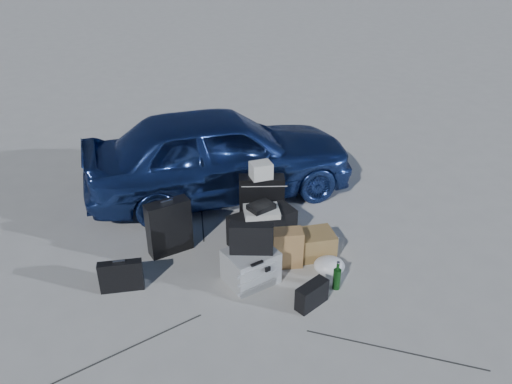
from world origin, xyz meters
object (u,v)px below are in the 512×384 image
suitcase_left (169,227)px  duffel_bag (262,228)px  pelican_case (251,266)px  suitcase_right (262,201)px  cardboard_box (316,244)px  green_bottle (337,276)px  car (220,153)px  briefcase (121,276)px

suitcase_left → duffel_bag: suitcase_left is taller
duffel_bag → pelican_case: bearing=-131.3°
pelican_case → suitcase_right: size_ratio=0.77×
cardboard_box → green_bottle: green_bottle is taller
car → suitcase_left: bearing=143.1°
suitcase_left → cardboard_box: size_ratio=1.64×
car → green_bottle: bearing=-165.2°
suitcase_right → cardboard_box: size_ratio=1.68×
suitcase_left → suitcase_right: 1.22m
car → green_bottle: 2.53m
car → cardboard_box: car is taller
pelican_case → green_bottle: pelican_case is taller
briefcase → suitcase_left: 0.82m
suitcase_left → suitcase_right: (1.19, 0.25, 0.01)m
car → cardboard_box: size_ratio=9.18×
car → suitcase_right: 1.03m
pelican_case → cardboard_box: 0.88m
duffel_bag → car: bearing=83.2°
pelican_case → suitcase_left: suitcase_left is taller
suitcase_left → green_bottle: (1.54, -1.20, -0.16)m
cardboard_box → green_bottle: 0.62m
pelican_case → briefcase: 1.34m
suitcase_right → cardboard_box: 0.93m
briefcase → cardboard_box: 2.16m
suitcase_left → green_bottle: 1.96m
briefcase → suitcase_left: suitcase_left is taller
car → duffel_bag: car is taller
suitcase_left → suitcase_right: bearing=-1.8°
car → pelican_case: car is taller
suitcase_left → cardboard_box: bearing=-34.0°
pelican_case → cardboard_box: pelican_case is taller
suitcase_left → duffel_bag: 1.09m
pelican_case → green_bottle: 0.90m
briefcase → suitcase_left: size_ratio=0.68×
pelican_case → suitcase_left: (-0.72, 0.81, 0.14)m
pelican_case → cardboard_box: (0.85, 0.23, -0.04)m
car → duffel_bag: 1.42m
car → suitcase_right: (0.29, -0.95, -0.29)m
pelican_case → suitcase_left: size_ratio=0.79×
suitcase_left → green_bottle: size_ratio=2.02×
car → suitcase_left: car is taller
cardboard_box → briefcase: bearing=179.2°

